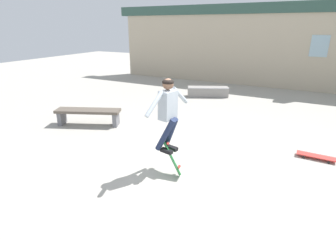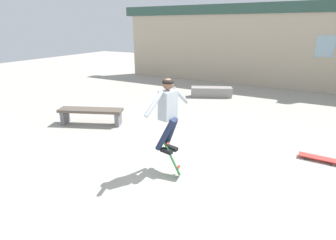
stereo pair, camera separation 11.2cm
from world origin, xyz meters
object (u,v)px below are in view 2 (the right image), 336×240
skateboard_flipping (171,157)px  skate_ledge (211,92)px  skater (168,109)px  park_bench (91,113)px  skateboard_resting (319,158)px

skateboard_flipping → skate_ledge: bearing=125.4°
skater → skateboard_flipping: bearing=-18.2°
park_bench → skate_ledge: (2.08, 4.82, -0.15)m
skater → skateboard_resting: size_ratio=1.81×
park_bench → skateboard_flipping: 3.67m
park_bench → skater: skater is taller
skateboard_flipping → skateboard_resting: skateboard_flipping is taller
park_bench → skateboard_flipping: bearing=-44.2°
skate_ledge → skateboard_flipping: size_ratio=2.36×
skate_ledge → skater: size_ratio=1.17×
skateboard_flipping → park_bench: bearing=-178.1°
skater → skateboard_flipping: size_ratio=2.02×
skateboard_flipping → skateboard_resting: size_ratio=0.90×
park_bench → skateboard_resting: park_bench is taller
park_bench → skate_ledge: park_bench is taller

